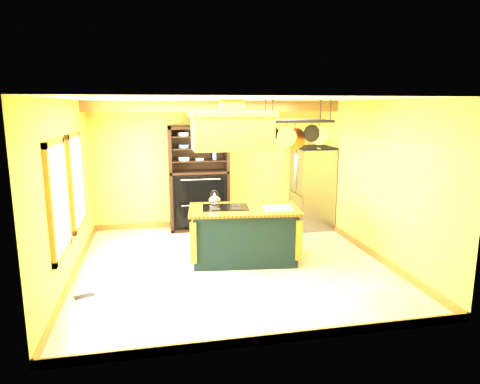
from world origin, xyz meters
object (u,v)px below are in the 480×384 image
object	(u,v)px
refrigerator	(312,189)
hutch	(199,189)
pot_rack	(297,127)
range_hood	(232,129)
kitchen_island	(244,234)

from	to	relation	value
refrigerator	hutch	xyz separation A→B (m)	(-2.41, 0.36, 0.02)
pot_rack	hutch	world-z (taller)	pot_rack
range_hood	pot_rack	xyz separation A→B (m)	(1.10, 0.01, 0.02)
hutch	refrigerator	bearing A→B (deg)	-8.55
kitchen_island	range_hood	size ratio (longest dim) A/B	1.45
kitchen_island	hutch	size ratio (longest dim) A/B	0.88
kitchen_island	refrigerator	world-z (taller)	refrigerator
range_hood	pot_rack	world-z (taller)	same
kitchen_island	pot_rack	bearing A→B (deg)	7.42
hutch	kitchen_island	bearing A→B (deg)	-75.86
refrigerator	hutch	world-z (taller)	hutch
range_hood	refrigerator	bearing A→B (deg)	40.13
pot_rack	range_hood	bearing A→B (deg)	-179.36
kitchen_island	range_hood	xyz separation A→B (m)	(-0.20, -0.00, 1.76)
kitchen_island	hutch	distance (m)	2.21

